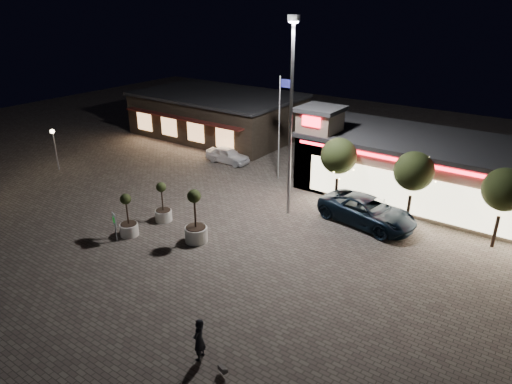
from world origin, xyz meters
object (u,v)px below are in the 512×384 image
Objects in this scene: pickup_truck at (367,211)px; planter_left at (163,209)px; valet_sign at (115,222)px; white_sedan at (227,155)px; planter_mid at (128,223)px; pedestrian at (199,339)px.

planter_left reaches higher than pickup_truck.
white_sedan is at bearing 102.86° from valet_sign.
planter_left is 3.56m from valet_sign.
planter_left is (3.66, -11.18, 0.14)m from white_sedan.
planter_left is 1.47× the size of valet_sign.
valet_sign is at bearing -92.00° from planter_mid.
planter_mid is (-0.28, -2.58, 0.02)m from planter_left.
valet_sign is at bearing 143.67° from pickup_truck.
planter_left is 0.98× the size of planter_mid.
planter_mid reaches higher than pedestrian.
planter_mid is (-11.08, -9.75, -0.03)m from pickup_truck.
pedestrian is 0.70× the size of planter_left.
pickup_truck is 14.76m from planter_mid.
pickup_truck is at bearing 33.61° from planter_left.
planter_mid is 1.03m from valet_sign.
planter_mid is (-10.35, 5.23, -0.09)m from pedestrian.
pedestrian is at bearing -26.81° from planter_mid.
white_sedan is at bearing -157.59° from pedestrian.
pedestrian reaches higher than pickup_truck.
planter_mid is at bearing 88.00° from valet_sign.
planter_left is at bearing 83.88° from planter_mid.
pickup_truck is 3.36× the size of pedestrian.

